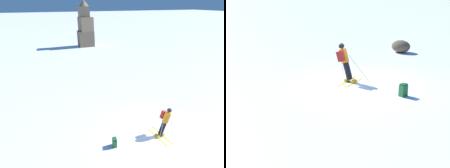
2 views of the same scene
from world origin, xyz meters
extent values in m
plane|color=white|center=(0.00, 0.00, 0.00)|extent=(300.00, 300.00, 0.00)
cube|color=yellow|center=(0.43, -0.02, 0.01)|extent=(0.28, 1.63, 0.01)
cube|color=yellow|center=(0.79, 0.02, 0.01)|extent=(0.28, 1.63, 0.01)
cube|color=orange|center=(0.43, -0.02, 0.07)|extent=(0.17, 0.29, 0.12)
cube|color=orange|center=(0.79, 0.02, 0.07)|extent=(0.17, 0.29, 0.12)
cylinder|color=black|center=(0.76, 0.02, 0.49)|extent=(0.50, 0.31, 0.81)
cylinder|color=orange|center=(0.95, 0.04, 1.15)|extent=(0.53, 0.40, 0.67)
sphere|color=tan|center=(1.07, 0.05, 1.54)|extent=(0.29, 0.25, 0.27)
sphere|color=black|center=(1.08, 0.05, 1.56)|extent=(0.34, 0.28, 0.31)
cube|color=#AD231E|center=(0.93, 0.30, 1.17)|extent=(0.41, 0.22, 0.50)
cylinder|color=#B7B7BC|center=(0.40, -0.33, 0.59)|extent=(0.72, 0.61, 1.20)
cylinder|color=#B7B7BC|center=(1.23, -0.23, 0.53)|extent=(0.17, 0.51, 1.06)
cube|color=#7A664C|center=(2.19, 23.45, 1.26)|extent=(2.49, 2.12, 2.52)
cube|color=#7A664C|center=(2.29, 23.37, 3.61)|extent=(2.31, 2.12, 2.16)
cube|color=#7A664C|center=(2.11, 23.50, 5.48)|extent=(1.82, 1.74, 1.59)
cone|color=#7A664C|center=(2.19, 23.45, 6.74)|extent=(1.50, 1.50, 0.94)
cube|color=#236633|center=(-2.01, 0.23, 0.22)|extent=(0.28, 0.34, 0.44)
cube|color=#1A4C26|center=(-2.01, 0.23, 0.47)|extent=(0.26, 0.31, 0.06)
camera|label=1|loc=(-4.66, -6.15, 6.80)|focal=28.00mm
camera|label=2|loc=(-6.87, 10.70, 4.12)|focal=50.00mm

